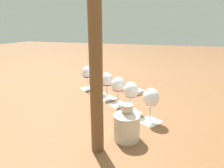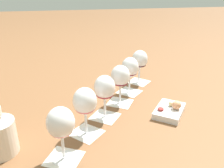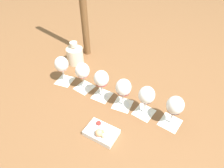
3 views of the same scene
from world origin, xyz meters
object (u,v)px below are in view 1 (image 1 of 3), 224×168
object	(u,v)px
snack_dish	(133,90)
wine_glass_1	(131,92)
umbrella_pole	(95,10)
wine_glass_3	(107,81)
wine_glass_0	(151,99)
wine_glass_4	(97,77)
wine_glass_2	(118,86)
ceramic_vase	(127,124)
wine_glass_5	(87,74)

from	to	relation	value
snack_dish	wine_glass_1	bearing A→B (deg)	100.48
wine_glass_1	umbrella_pole	xyz separation A→B (m)	(0.04, 0.37, 0.38)
wine_glass_3	umbrella_pole	distance (m)	0.68
wine_glass_1	snack_dish	distance (m)	0.36
wine_glass_0	wine_glass_4	bearing A→B (deg)	-37.74
wine_glass_2	snack_dish	xyz separation A→B (m)	(-0.03, -0.25, -0.10)
wine_glass_4	ceramic_vase	xyz separation A→B (m)	(-0.34, 0.50, -0.05)
snack_dish	wine_glass_0	bearing A→B (deg)	113.09
wine_glass_5	wine_glass_3	bearing A→B (deg)	143.56
snack_dish	umbrella_pole	size ratio (longest dim) A/B	0.18
wine_glass_4	umbrella_pole	world-z (taller)	umbrella_pole
wine_glass_0	wine_glass_5	world-z (taller)	same
wine_glass_4	wine_glass_2	bearing A→B (deg)	142.16
wine_glass_0	snack_dish	world-z (taller)	wine_glass_0
wine_glass_3	snack_dish	size ratio (longest dim) A/B	0.95
umbrella_pole	wine_glass_5	bearing A→B (deg)	-62.51
wine_glass_2	umbrella_pole	xyz separation A→B (m)	(-0.05, 0.46, 0.38)
wine_glass_3	wine_glass_0	bearing A→B (deg)	141.56
wine_glass_2	wine_glass_3	size ratio (longest dim) A/B	1.00
wine_glass_3	umbrella_pole	size ratio (longest dim) A/B	0.17
wine_glass_0	wine_glass_4	distance (m)	0.51
wine_glass_0	wine_glass_1	xyz separation A→B (m)	(0.11, -0.08, 0.00)
wine_glass_0	umbrella_pole	distance (m)	0.51
snack_dish	ceramic_vase	bearing A→B (deg)	100.07
wine_glass_1	wine_glass_5	xyz separation A→B (m)	(0.40, -0.32, 0.00)
wine_glass_1	ceramic_vase	distance (m)	0.27
snack_dish	wine_glass_5	bearing A→B (deg)	3.11
wine_glass_4	umbrella_pole	distance (m)	0.76
snack_dish	umbrella_pole	world-z (taller)	umbrella_pole
wine_glass_4	umbrella_pole	bearing A→B (deg)	112.47
wine_glass_0	wine_glass_5	distance (m)	0.65
wine_glass_4	wine_glass_5	xyz separation A→B (m)	(0.11, -0.08, 0.00)
wine_glass_0	ceramic_vase	xyz separation A→B (m)	(0.07, 0.19, -0.05)
wine_glass_1	wine_glass_2	xyz separation A→B (m)	(0.09, -0.08, 0.00)
wine_glass_5	snack_dish	world-z (taller)	wine_glass_5
ceramic_vase	umbrella_pole	xyz separation A→B (m)	(0.08, 0.11, 0.43)
wine_glass_0	wine_glass_1	distance (m)	0.14
wine_glass_0	umbrella_pole	world-z (taller)	umbrella_pole
wine_glass_0	wine_glass_3	bearing A→B (deg)	-38.44
wine_glass_2	wine_glass_4	distance (m)	0.25
wine_glass_1	wine_glass_3	world-z (taller)	same
wine_glass_3	wine_glass_4	xyz separation A→B (m)	(0.10, -0.07, -0.00)
wine_glass_2	wine_glass_3	distance (m)	0.13
wine_glass_1	ceramic_vase	xyz separation A→B (m)	(-0.04, 0.27, -0.05)
wine_glass_5	ceramic_vase	distance (m)	0.74
wine_glass_2	wine_glass_1	bearing A→B (deg)	138.78
wine_glass_1	wine_glass_4	distance (m)	0.38
umbrella_pole	wine_glass_2	bearing A→B (deg)	-83.21
wine_glass_5	ceramic_vase	bearing A→B (deg)	127.27
wine_glass_0	wine_glass_3	xyz separation A→B (m)	(0.31, -0.25, 0.00)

